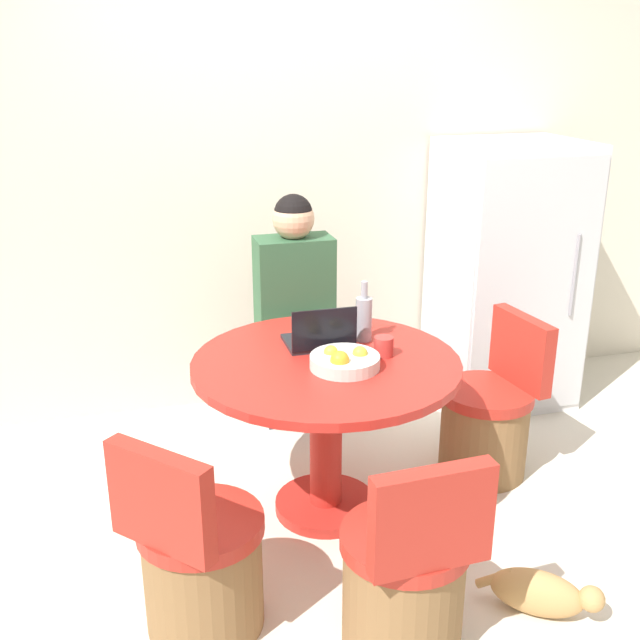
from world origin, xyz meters
TOP-DOWN VIEW (x-y plane):
  - ground_plane at (0.00, 0.00)m, footprint 12.00×12.00m
  - wall_back at (0.00, 1.47)m, footprint 7.00×0.06m
  - refrigerator at (1.27, 1.09)m, footprint 0.76×0.69m
  - dining_table at (-0.09, 0.18)m, footprint 1.17×1.17m
  - chair_right_side at (0.78, 0.29)m, footprint 0.47×0.46m
  - chair_near_camera at (-0.05, -0.71)m, footprint 0.46×0.46m
  - chair_near_left_corner at (-0.74, -0.43)m, footprint 0.53×0.53m
  - person_seated at (-0.05, 0.98)m, footprint 0.40×0.37m
  - laptop at (-0.08, 0.34)m, footprint 0.30×0.24m
  - fruit_bowl at (-0.04, 0.07)m, footprint 0.30×0.30m
  - coffee_cup at (0.16, 0.15)m, footprint 0.09×0.09m
  - bottle at (0.14, 0.36)m, footprint 0.08×0.08m
  - cat at (0.50, -0.70)m, footprint 0.40×0.33m

SIDE VIEW (x-z plane):
  - ground_plane at x=0.00m, z-range 0.00..0.00m
  - cat at x=0.50m, z-range 0.00..0.18m
  - chair_right_side at x=0.78m, z-range -0.13..0.68m
  - chair_near_camera at x=-0.05m, z-range -0.13..0.68m
  - chair_near_left_corner at x=-0.74m, z-range -0.13..0.68m
  - dining_table at x=-0.09m, z-range 0.20..0.96m
  - person_seated at x=-0.05m, z-range 0.07..1.42m
  - refrigerator at x=1.27m, z-range 0.00..1.55m
  - fruit_bowl at x=-0.04m, z-range 0.74..0.84m
  - laptop at x=-0.08m, z-range 0.70..0.90m
  - coffee_cup at x=0.16m, z-range 0.76..0.85m
  - bottle at x=0.14m, z-range 0.73..1.01m
  - wall_back at x=0.00m, z-range 0.00..2.60m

